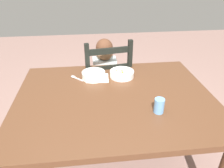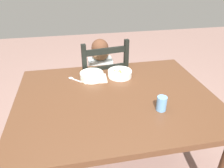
{
  "view_description": "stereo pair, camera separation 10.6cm",
  "coord_description": "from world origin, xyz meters",
  "px_view_note": "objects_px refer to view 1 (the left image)",
  "views": [
    {
      "loc": [
        -0.17,
        -1.28,
        1.53
      ],
      "look_at": [
        -0.01,
        0.09,
        0.76
      ],
      "focal_mm": 34.65,
      "sensor_mm": 36.0,
      "label": 1
    },
    {
      "loc": [
        -0.27,
        -1.26,
        1.53
      ],
      "look_at": [
        -0.01,
        0.09,
        0.76
      ],
      "focal_mm": 34.65,
      "sensor_mm": 36.0,
      "label": 2
    }
  ],
  "objects_px": {
    "bowl_of_peas": "(94,75)",
    "bowl_of_carrots": "(122,74)",
    "dining_table": "(115,106)",
    "child_figure": "(105,72)",
    "dining_chair": "(106,87)",
    "drinking_cup": "(159,106)",
    "spoon": "(75,77)"
  },
  "relations": [
    {
      "from": "bowl_of_peas",
      "to": "bowl_of_carrots",
      "type": "distance_m",
      "value": 0.23
    },
    {
      "from": "dining_table",
      "to": "child_figure",
      "type": "height_order",
      "value": "child_figure"
    },
    {
      "from": "dining_chair",
      "to": "bowl_of_peas",
      "type": "bearing_deg",
      "value": -112.69
    },
    {
      "from": "bowl_of_peas",
      "to": "drinking_cup",
      "type": "relative_size",
      "value": 1.95
    },
    {
      "from": "child_figure",
      "to": "bowl_of_carrots",
      "type": "xyz_separation_m",
      "value": [
        0.12,
        -0.29,
        0.12
      ]
    },
    {
      "from": "dining_table",
      "to": "child_figure",
      "type": "xyz_separation_m",
      "value": [
        -0.02,
        0.58,
        -0.01
      ]
    },
    {
      "from": "drinking_cup",
      "to": "dining_chair",
      "type": "bearing_deg",
      "value": 108.05
    },
    {
      "from": "dining_chair",
      "to": "spoon",
      "type": "relative_size",
      "value": 8.6
    },
    {
      "from": "dining_table",
      "to": "dining_chair",
      "type": "bearing_deg",
      "value": 91.22
    },
    {
      "from": "bowl_of_peas",
      "to": "spoon",
      "type": "xyz_separation_m",
      "value": [
        -0.15,
        0.02,
        -0.03
      ]
    },
    {
      "from": "bowl_of_peas",
      "to": "spoon",
      "type": "bearing_deg",
      "value": 171.5
    },
    {
      "from": "child_figure",
      "to": "bowl_of_carrots",
      "type": "bearing_deg",
      "value": -68.44
    },
    {
      "from": "dining_table",
      "to": "bowl_of_carrots",
      "type": "relative_size",
      "value": 7.07
    },
    {
      "from": "dining_table",
      "to": "child_figure",
      "type": "bearing_deg",
      "value": 92.01
    },
    {
      "from": "dining_chair",
      "to": "child_figure",
      "type": "bearing_deg",
      "value": -159.22
    },
    {
      "from": "bowl_of_carrots",
      "to": "spoon",
      "type": "height_order",
      "value": "bowl_of_carrots"
    },
    {
      "from": "bowl_of_carrots",
      "to": "spoon",
      "type": "distance_m",
      "value": 0.39
    },
    {
      "from": "spoon",
      "to": "bowl_of_carrots",
      "type": "bearing_deg",
      "value": -3.42
    },
    {
      "from": "dining_chair",
      "to": "bowl_of_peas",
      "type": "xyz_separation_m",
      "value": [
        -0.12,
        -0.3,
        0.29
      ]
    },
    {
      "from": "child_figure",
      "to": "bowl_of_peas",
      "type": "bearing_deg",
      "value": -111.56
    },
    {
      "from": "dining_chair",
      "to": "drinking_cup",
      "type": "bearing_deg",
      "value": -71.95
    },
    {
      "from": "dining_table",
      "to": "bowl_of_peas",
      "type": "bearing_deg",
      "value": 115.15
    },
    {
      "from": "child_figure",
      "to": "spoon",
      "type": "xyz_separation_m",
      "value": [
        -0.27,
        -0.27,
        0.1
      ]
    },
    {
      "from": "child_figure",
      "to": "bowl_of_peas",
      "type": "xyz_separation_m",
      "value": [
        -0.12,
        -0.29,
        0.13
      ]
    },
    {
      "from": "bowl_of_carrots",
      "to": "spoon",
      "type": "xyz_separation_m",
      "value": [
        -0.39,
        0.02,
        -0.02
      ]
    },
    {
      "from": "bowl_of_carrots",
      "to": "spoon",
      "type": "relative_size",
      "value": 1.76
    },
    {
      "from": "dining_chair",
      "to": "bowl_of_carrots",
      "type": "distance_m",
      "value": 0.43
    },
    {
      "from": "bowl_of_peas",
      "to": "dining_table",
      "type": "bearing_deg",
      "value": -64.85
    },
    {
      "from": "dining_table",
      "to": "spoon",
      "type": "height_order",
      "value": "spoon"
    },
    {
      "from": "dining_table",
      "to": "bowl_of_peas",
      "type": "relative_size",
      "value": 7.4
    },
    {
      "from": "bowl_of_peas",
      "to": "spoon",
      "type": "relative_size",
      "value": 1.68
    },
    {
      "from": "child_figure",
      "to": "bowl_of_peas",
      "type": "height_order",
      "value": "child_figure"
    }
  ]
}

